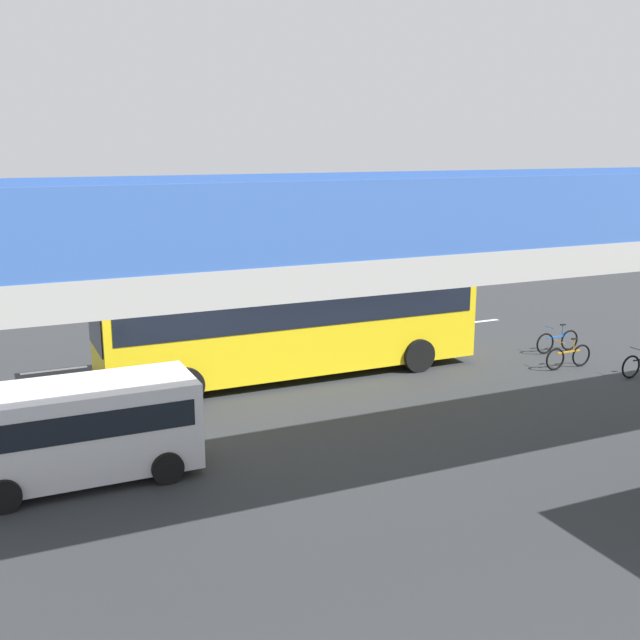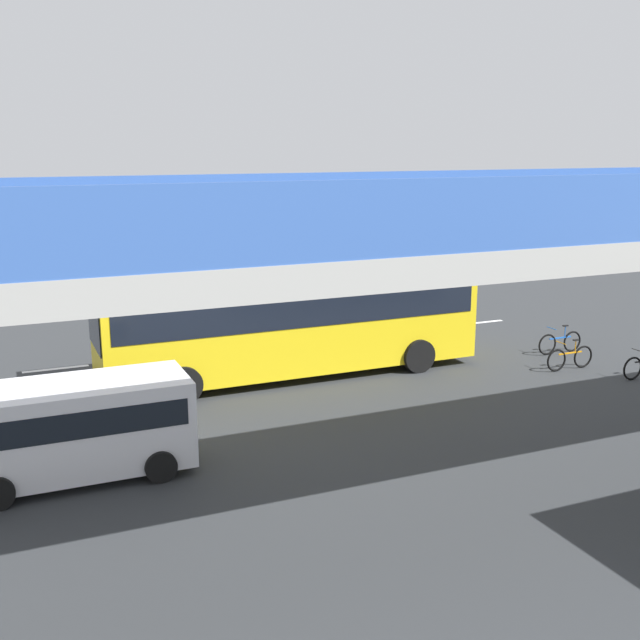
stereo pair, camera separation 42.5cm
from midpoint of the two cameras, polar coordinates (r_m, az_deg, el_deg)
The scene contains 12 objects.
ground at distance 25.18m, azimuth 0.25°, elevation -2.90°, with size 80.00×80.00×0.00m, color #2D3033.
city_bus at distance 22.99m, azimuth -1.58°, elevation 0.39°, with size 11.54×2.85×3.15m.
parked_van at distance 16.90m, azimuth -17.21°, elevation -7.42°, with size 4.80×2.17×2.05m.
bicycle_blue at distance 27.03m, azimuth 17.89°, elevation -1.61°, with size 1.77×0.44×0.96m.
bicycle_orange at distance 25.20m, azimuth 18.60°, elevation -2.71°, with size 1.77×0.44×0.96m.
pedestrian at distance 29.38m, azimuth 0.79°, elevation 1.20°, with size 0.38×0.38×1.79m.
lane_dash_leftmost at distance 30.91m, azimuth 12.29°, elevation -0.18°, with size 2.00×0.20×0.01m, color silver.
lane_dash_left at distance 28.81m, azimuth 5.79°, elevation -0.91°, with size 2.00×0.20×0.01m, color silver.
lane_dash_centre at distance 27.13m, azimuth -1.61°, elevation -1.73°, with size 2.00×0.20×0.01m, color silver.
lane_dash_right at distance 25.97m, azimuth -9.84°, elevation -2.60°, with size 2.00×0.20×0.01m, color silver.
lane_dash_rightmost at distance 25.39m, azimuth -18.65°, elevation -3.47°, with size 2.00×0.20×0.01m, color silver.
pedestrian_overpass at distance 14.55m, azimuth 18.91°, elevation 3.78°, with size 28.67×2.60×6.45m.
Camera 2 is at (9.53, 22.26, 6.93)m, focal length 42.91 mm.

